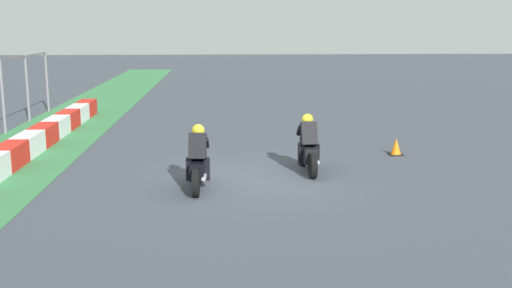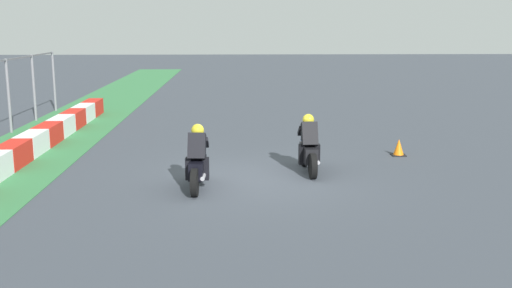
{
  "view_description": "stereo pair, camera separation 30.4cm",
  "coord_description": "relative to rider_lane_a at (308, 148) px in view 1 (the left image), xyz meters",
  "views": [
    {
      "loc": [
        -14.43,
        0.7,
        3.81
      ],
      "look_at": [
        -0.03,
        -0.08,
        0.9
      ],
      "focal_mm": 42.22,
      "sensor_mm": 36.0,
      "label": 1
    },
    {
      "loc": [
        -14.45,
        0.4,
        3.81
      ],
      "look_at": [
        -0.03,
        -0.08,
        0.9
      ],
      "focal_mm": 42.22,
      "sensor_mm": 36.0,
      "label": 2
    }
  ],
  "objects": [
    {
      "name": "ground_plane",
      "position": [
        -0.7,
        1.47,
        -0.62
      ],
      "size": [
        120.0,
        120.0,
        0.0
      ],
      "primitive_type": "plane",
      "color": "#3E434D"
    },
    {
      "name": "rider_lane_b",
      "position": [
        -1.47,
        2.77,
        0.0
      ],
      "size": [
        2.04,
        0.55,
        1.51
      ],
      "rotation": [
        0.0,
        0.0,
        -0.04
      ],
      "color": "black",
      "rests_on": "ground_plane"
    },
    {
      "name": "traffic_cone",
      "position": [
        1.88,
        -2.87,
        -0.4
      ],
      "size": [
        0.4,
        0.4,
        0.49
      ],
      "color": "black",
      "rests_on": "ground_plane"
    },
    {
      "name": "rider_lane_a",
      "position": [
        0.0,
        0.0,
        0.0
      ],
      "size": [
        2.04,
        0.55,
        1.51
      ],
      "rotation": [
        0.0,
        0.0,
        0.04
      ],
      "color": "black",
      "rests_on": "ground_plane"
    }
  ]
}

